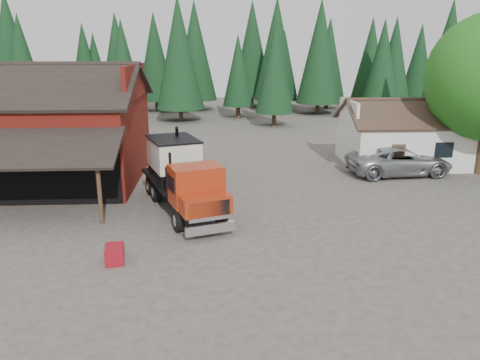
{
  "coord_description": "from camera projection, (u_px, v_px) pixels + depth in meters",
  "views": [
    {
      "loc": [
        -0.27,
        -18.75,
        7.93
      ],
      "look_at": [
        0.92,
        2.89,
        1.8
      ],
      "focal_mm": 35.0,
      "sensor_mm": 36.0,
      "label": 1
    }
  ],
  "objects": [
    {
      "name": "near_pine_b",
      "position": [
        275.0,
        69.0,
        47.73
      ],
      "size": [
        3.96,
        3.96,
        10.4
      ],
      "color": "#382619",
      "rests_on": "ground"
    },
    {
      "name": "red_barn",
      "position": [
        38.0,
        138.0,
        28.39
      ],
      "size": [
        12.8,
        13.63,
        7.18
      ],
      "color": "#5F120F",
      "rests_on": "ground"
    },
    {
      "name": "farmhouse",
      "position": [
        403.0,
        140.0,
        32.91
      ],
      "size": [
        8.6,
        6.42,
        4.65
      ],
      "color": "silver",
      "rests_on": "ground"
    },
    {
      "name": "silver_car",
      "position": [
        399.0,
        161.0,
        30.16
      ],
      "size": [
        6.91,
        3.68,
        1.85
      ],
      "primitive_type": "imported",
      "rotation": [
        0.0,
        0.0,
        1.67
      ],
      "color": "#A2A3A9",
      "rests_on": "ground"
    },
    {
      "name": "feed_truck",
      "position": [
        182.0,
        174.0,
        23.42
      ],
      "size": [
        5.06,
        9.03,
        3.95
      ],
      "rotation": [
        0.0,
        0.0,
        0.33
      ],
      "color": "black",
      "rests_on": "ground"
    },
    {
      "name": "equip_box",
      "position": [
        115.0,
        254.0,
        17.95
      ],
      "size": [
        0.86,
        1.2,
        0.6
      ],
      "primitive_type": "cube",
      "rotation": [
        0.0,
        0.0,
        0.16
      ],
      "color": "maroon",
      "rests_on": "ground"
    },
    {
      "name": "near_pine_d",
      "position": [
        179.0,
        53.0,
        50.63
      ],
      "size": [
        5.28,
        5.28,
        13.4
      ],
      "color": "#382619",
      "rests_on": "ground"
    },
    {
      "name": "conifer_backdrop",
      "position": [
        216.0,
        112.0,
        60.54
      ],
      "size": [
        76.0,
        16.0,
        16.0
      ],
      "primitive_type": null,
      "color": "black",
      "rests_on": "ground"
    },
    {
      "name": "near_pine_c",
      "position": [
        447.0,
        59.0,
        44.46
      ],
      "size": [
        4.84,
        4.84,
        12.4
      ],
      "color": "#382619",
      "rests_on": "ground"
    },
    {
      "name": "ground",
      "position": [
        222.0,
        238.0,
        20.19
      ],
      "size": [
        120.0,
        120.0,
        0.0
      ],
      "primitive_type": "plane",
      "color": "#474038",
      "rests_on": "ground"
    }
  ]
}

